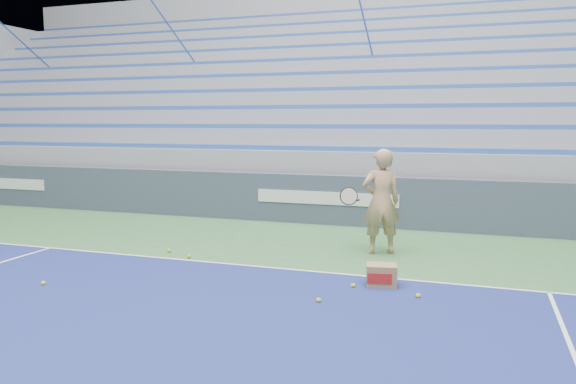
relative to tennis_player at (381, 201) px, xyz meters
name	(u,v)px	position (x,y,z in m)	size (l,w,h in m)	color
sponsor_barrier	(328,200)	(-1.58, 2.43, -0.36)	(30.00, 0.32, 1.10)	#3B4559
bleachers	(375,119)	(-1.58, 8.15, 1.45)	(31.00, 9.15, 7.30)	#96989E
tennis_player	(381,201)	(0.00, 0.00, 0.00)	(1.00, 0.95, 1.82)	tan
ball_box	(381,275)	(0.35, -1.96, -0.76)	(0.47, 0.39, 0.31)	olive
tennis_ball_0	(319,300)	(-0.28, -2.94, -0.88)	(0.07, 0.07, 0.07)	#BCCF2A
tennis_ball_1	(353,286)	(0.00, -2.18, -0.88)	(0.07, 0.07, 0.07)	#BCCF2A
tennis_ball_2	(418,296)	(0.90, -2.35, -0.88)	(0.07, 0.07, 0.07)	#BCCF2A
tennis_ball_3	(169,251)	(-3.51, -1.14, -0.88)	(0.07, 0.07, 0.07)	#BCCF2A
tennis_ball_4	(189,257)	(-2.96, -1.41, -0.88)	(0.07, 0.07, 0.07)	#BCCF2A
tennis_ball_5	(43,283)	(-4.13, -3.46, -0.88)	(0.07, 0.07, 0.07)	#BCCF2A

